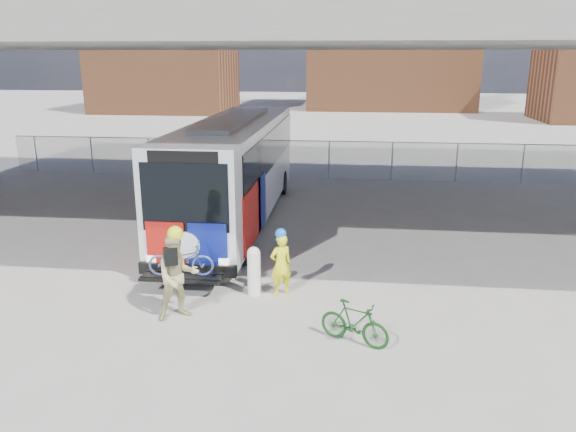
% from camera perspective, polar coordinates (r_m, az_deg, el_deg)
% --- Properties ---
extents(ground, '(160.00, 160.00, 0.00)m').
position_cam_1_polar(ground, '(16.01, -1.42, -5.02)').
color(ground, '#9E9991').
rests_on(ground, ground).
extents(bus, '(2.67, 12.92, 3.69)m').
position_cam_1_polar(bus, '(19.94, -5.43, 5.41)').
color(bus, silver).
rests_on(bus, ground).
extents(overpass, '(40.00, 16.00, 7.95)m').
position_cam_1_polar(overpass, '(18.94, 0.21, 18.41)').
color(overpass, '#605E59').
rests_on(overpass, ground).
extents(chainlink_fence, '(30.00, 0.06, 30.00)m').
position_cam_1_polar(chainlink_fence, '(27.23, 2.09, 6.82)').
color(chainlink_fence, gray).
rests_on(chainlink_fence, ground).
extents(brick_buildings, '(54.00, 22.00, 12.00)m').
position_cam_1_polar(brick_buildings, '(63.04, 6.04, 15.56)').
color(brick_buildings, brown).
rests_on(brick_buildings, ground).
extents(bollard, '(0.32, 0.32, 1.24)m').
position_cam_1_polar(bollard, '(13.91, -3.48, -5.41)').
color(bollard, beige).
rests_on(bollard, ground).
extents(cyclist_hivis, '(0.68, 0.63, 1.72)m').
position_cam_1_polar(cyclist_hivis, '(13.84, -0.73, -4.79)').
color(cyclist_hivis, '#EFF219').
rests_on(cyclist_hivis, ground).
extents(cyclist_tan, '(1.21, 1.14, 2.17)m').
position_cam_1_polar(cyclist_tan, '(12.79, -11.16, -5.93)').
color(cyclist_tan, tan).
rests_on(cyclist_tan, ground).
extents(bike_parked, '(1.57, 1.04, 0.92)m').
position_cam_1_polar(bike_parked, '(11.77, 6.77, -10.73)').
color(bike_parked, '#154116').
rests_on(bike_parked, ground).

